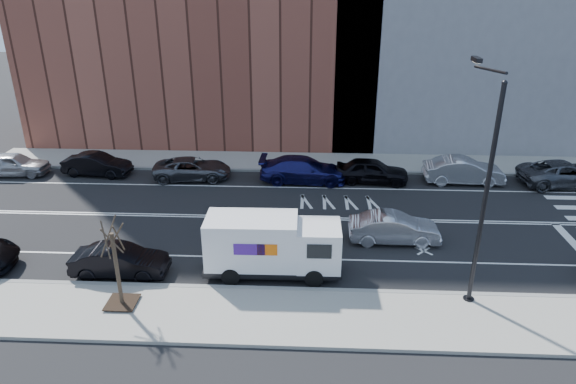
# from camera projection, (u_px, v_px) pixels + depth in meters

# --- Properties ---
(ground) EXTENTS (120.00, 120.00, 0.00)m
(ground) POSITION_uv_depth(u_px,v_px,m) (301.00, 218.00, 28.05)
(ground) COLOR black
(ground) RESTS_ON ground
(sidewalk_near) EXTENTS (44.00, 3.60, 0.15)m
(sidewalk_near) POSITION_uv_depth(u_px,v_px,m) (296.00, 317.00, 19.96)
(sidewalk_near) COLOR gray
(sidewalk_near) RESTS_ON ground
(sidewalk_far) EXTENTS (44.00, 3.60, 0.15)m
(sidewalk_far) POSITION_uv_depth(u_px,v_px,m) (304.00, 162.00, 36.09)
(sidewalk_far) COLOR gray
(sidewalk_far) RESTS_ON ground
(curb_near) EXTENTS (44.00, 0.25, 0.17)m
(curb_near) POSITION_uv_depth(u_px,v_px,m) (297.00, 290.00, 21.60)
(curb_near) COLOR gray
(curb_near) RESTS_ON ground
(curb_far) EXTENTS (44.00, 0.25, 0.17)m
(curb_far) POSITION_uv_depth(u_px,v_px,m) (304.00, 171.00, 34.44)
(curb_far) COLOR gray
(curb_far) RESTS_ON ground
(road_markings) EXTENTS (40.00, 8.60, 0.01)m
(road_markings) POSITION_uv_depth(u_px,v_px,m) (301.00, 218.00, 28.05)
(road_markings) COLOR white
(road_markings) RESTS_ON ground
(streetlight) EXTENTS (0.44, 4.02, 9.34)m
(streetlight) POSITION_uv_depth(u_px,v_px,m) (483.00, 183.00, 19.39)
(streetlight) COLOR black
(streetlight) RESTS_ON ground
(street_tree) EXTENTS (1.20, 1.20, 3.75)m
(street_tree) POSITION_uv_depth(u_px,v_px,m) (118.00, 276.00, 20.09)
(street_tree) COLOR black
(street_tree) RESTS_ON ground
(fedex_van) EXTENTS (6.01, 2.20, 2.73)m
(fedex_van) POSITION_uv_depth(u_px,v_px,m) (272.00, 245.00, 22.40)
(fedex_van) COLOR black
(fedex_van) RESTS_ON ground
(far_parked_a) EXTENTS (4.56, 2.05, 1.52)m
(far_parked_a) POSITION_uv_depth(u_px,v_px,m) (14.00, 164.00, 33.71)
(far_parked_a) COLOR #9F9FA3
(far_parked_a) RESTS_ON ground
(far_parked_b) EXTENTS (4.54, 1.98, 1.45)m
(far_parked_b) POSITION_uv_depth(u_px,v_px,m) (97.00, 165.00, 33.72)
(far_parked_b) COLOR black
(far_parked_b) RESTS_ON ground
(far_parked_c) EXTENTS (5.11, 2.69, 1.37)m
(far_parked_c) POSITION_uv_depth(u_px,v_px,m) (192.00, 169.00, 33.14)
(far_parked_c) COLOR #4A4C52
(far_parked_c) RESTS_ON ground
(far_parked_d) EXTENTS (5.62, 2.43, 1.61)m
(far_parked_d) POSITION_uv_depth(u_px,v_px,m) (303.00, 170.00, 32.64)
(far_parked_d) COLOR navy
(far_parked_d) RESTS_ON ground
(far_parked_e) EXTENTS (4.71, 2.23, 1.56)m
(far_parked_e) POSITION_uv_depth(u_px,v_px,m) (372.00, 171.00, 32.55)
(far_parked_e) COLOR black
(far_parked_e) RESTS_ON ground
(far_parked_f) EXTENTS (4.97, 1.76, 1.63)m
(far_parked_f) POSITION_uv_depth(u_px,v_px,m) (463.00, 171.00, 32.44)
(far_parked_f) COLOR #B8B9BE
(far_parked_f) RESTS_ON ground
(far_parked_g) EXTENTS (5.76, 3.05, 1.54)m
(far_parked_g) POSITION_uv_depth(u_px,v_px,m) (565.00, 174.00, 32.08)
(far_parked_g) COLOR #4B4D52
(far_parked_g) RESTS_ON ground
(driving_sedan) EXTENTS (4.46, 1.56, 1.47)m
(driving_sedan) POSITION_uv_depth(u_px,v_px,m) (394.00, 228.00, 25.39)
(driving_sedan) COLOR #BABABF
(driving_sedan) RESTS_ON ground
(near_parked_rear_a) EXTENTS (4.21, 1.49, 1.39)m
(near_parked_rear_a) POSITION_uv_depth(u_px,v_px,m) (120.00, 261.00, 22.59)
(near_parked_rear_a) COLOR black
(near_parked_rear_a) RESTS_ON ground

